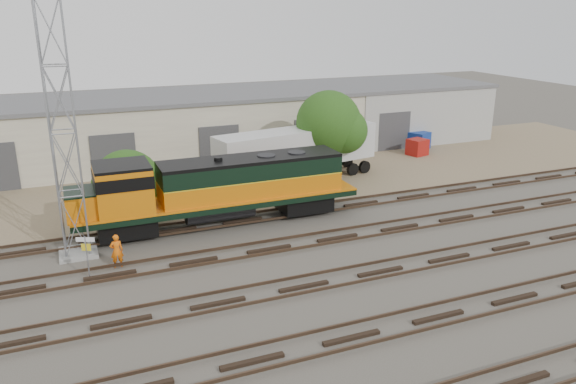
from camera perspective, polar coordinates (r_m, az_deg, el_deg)
name	(u,v)px	position (r m, az deg, el deg)	size (l,w,h in m)	color
ground	(280,262)	(28.24, -0.86, -7.09)	(140.00, 140.00, 0.00)	#47423A
dirt_strip	(205,181)	(41.67, -8.44, 1.14)	(80.00, 16.00, 0.02)	#726047
tracks	(304,286)	(25.72, 1.63, -9.56)	(80.00, 20.40, 0.28)	black
warehouse	(181,125)	(48.61, -10.87, 6.65)	(58.40, 10.40, 5.30)	beige
locomotive	(214,188)	(32.27, -7.49, 0.38)	(16.46, 2.89, 3.96)	black
signal_tower	(64,137)	(29.13, -21.82, 5.23)	(1.87, 1.87, 12.66)	gray
sign_post	(86,249)	(27.59, -19.80, -5.50)	(0.81, 0.38, 2.10)	gray
worker	(117,251)	(28.59, -17.01, -5.73)	(0.62, 0.41, 1.70)	orange
semi_trailer	(301,148)	(40.76, 1.31, 4.47)	(12.78, 4.74, 3.86)	silver
dumpster_blue	(419,140)	(52.16, 13.19, 5.13)	(1.60, 1.50, 1.50)	navy
dumpster_red	(417,147)	(49.73, 13.00, 4.46)	(1.50, 1.40, 1.40)	maroon
tree_mid	(132,186)	(35.41, -15.60, 0.57)	(4.45, 4.24, 4.24)	#382619
tree_east	(333,125)	(41.37, 4.56, 6.78)	(5.03, 4.79, 6.47)	#382619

